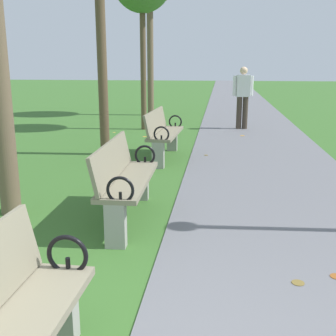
# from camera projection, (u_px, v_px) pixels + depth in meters

# --- Properties ---
(paved_walkway) EXTENTS (2.65, 44.00, 0.02)m
(paved_walkway) POSITION_uv_depth(u_px,v_px,m) (238.00, 101.00, 19.15)
(paved_walkway) COLOR slate
(paved_walkway) RESTS_ON ground
(park_bench_2) EXTENTS (0.51, 1.61, 0.90)m
(park_bench_2) POSITION_uv_depth(u_px,v_px,m) (125.00, 179.00, 4.72)
(park_bench_2) COLOR gray
(park_bench_2) RESTS_ON ground
(park_bench_3) EXTENTS (0.54, 1.62, 0.90)m
(park_bench_3) POSITION_uv_depth(u_px,v_px,m) (163.00, 133.00, 7.77)
(park_bench_3) COLOR gray
(park_bench_3) RESTS_ON ground
(pedestrian_walking) EXTENTS (0.53, 0.24, 1.62)m
(pedestrian_walking) POSITION_uv_depth(u_px,v_px,m) (243.00, 94.00, 11.06)
(pedestrian_walking) COLOR #3D3328
(pedestrian_walking) RESTS_ON paved_walkway
(scattered_leaves) EXTENTS (3.81, 10.50, 0.02)m
(scattered_leaves) POSITION_uv_depth(u_px,v_px,m) (171.00, 224.00, 4.66)
(scattered_leaves) COLOR gold
(scattered_leaves) RESTS_ON ground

